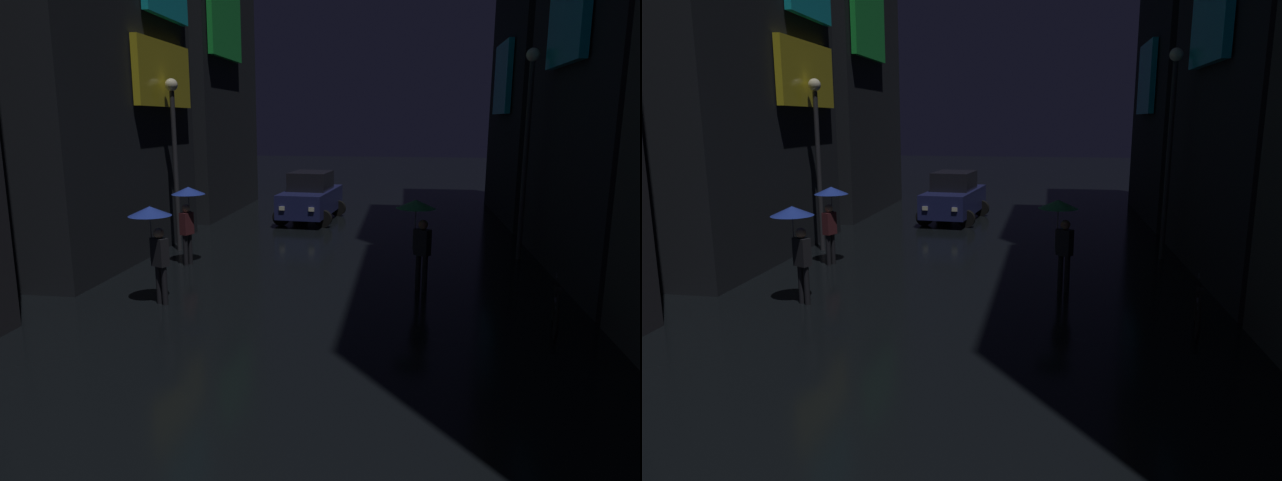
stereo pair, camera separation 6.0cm
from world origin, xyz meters
TOP-DOWN VIEW (x-y plane):
  - pedestrian_foreground_left_blue at (-3.48, 8.86)m, footprint 0.90×0.90m
  - pedestrian_near_crossing_blue at (-4.07, 12.31)m, footprint 0.90×0.90m
  - pedestrian_midstreet_centre_green at (2.05, 10.70)m, footprint 0.90×0.90m
  - bicycle_parked_at_storefront at (4.60, 8.48)m, footprint 0.45×1.79m
  - car_distant at (-1.90, 19.62)m, footprint 2.50×4.27m
  - streetlamp_left_far at (-5.00, 13.84)m, footprint 0.36×0.36m
  - streetlamp_right_far at (5.00, 14.25)m, footprint 0.36×0.36m

SIDE VIEW (x-z plane):
  - bicycle_parked_at_storefront at x=4.60m, z-range -0.09..0.87m
  - car_distant at x=-1.90m, z-range -0.03..1.89m
  - pedestrian_foreground_left_blue at x=-3.48m, z-range 0.61..2.73m
  - pedestrian_near_crossing_blue at x=-4.07m, z-range 0.61..2.73m
  - pedestrian_midstreet_centre_green at x=2.05m, z-range 0.61..2.73m
  - streetlamp_left_far at x=-5.00m, z-range 0.67..5.73m
  - streetlamp_right_far at x=5.00m, z-range 0.70..6.47m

